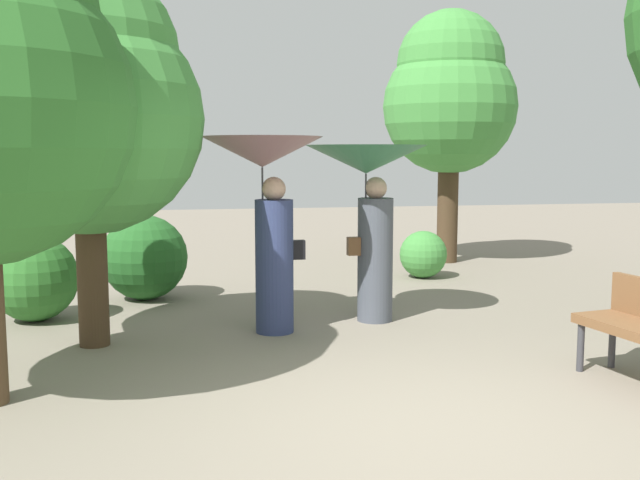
{
  "coord_description": "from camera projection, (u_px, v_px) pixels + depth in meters",
  "views": [
    {
      "loc": [
        -1.61,
        -4.63,
        1.86
      ],
      "look_at": [
        0.0,
        3.3,
        0.9
      ],
      "focal_mm": 40.83,
      "sensor_mm": 36.0,
      "label": 1
    }
  ],
  "objects": [
    {
      "name": "ground_plane",
      "position": [
        414.0,
        424.0,
        5.04
      ],
      "size": [
        40.0,
        40.0,
        0.0
      ],
      "primitive_type": "plane",
      "color": "gray"
    },
    {
      "name": "person_left",
      "position": [
        266.0,
        189.0,
        7.44
      ],
      "size": [
        1.24,
        1.24,
        2.04
      ],
      "rotation": [
        0.0,
        0.0,
        1.69
      ],
      "color": "navy",
      "rests_on": "ground"
    },
    {
      "name": "person_right",
      "position": [
        369.0,
        188.0,
        7.97
      ],
      "size": [
        1.33,
        1.33,
        1.96
      ],
      "rotation": [
        0.0,
        0.0,
        1.69
      ],
      "color": "#474C56",
      "rests_on": "ground"
    },
    {
      "name": "tree_near_right",
      "position": [
        450.0,
        94.0,
        12.24
      ],
      "size": [
        2.25,
        2.25,
        4.25
      ],
      "color": "#42301E",
      "rests_on": "ground"
    },
    {
      "name": "tree_mid_left",
      "position": [
        86.0,
        99.0,
        6.83
      ],
      "size": [
        2.21,
        2.21,
        3.66
      ],
      "color": "#42301E",
      "rests_on": "ground"
    },
    {
      "name": "bush_path_left",
      "position": [
        145.0,
        257.0,
        9.29
      ],
      "size": [
        1.09,
        1.09,
        1.09
      ],
      "primitive_type": "sphere",
      "color": "#235B23",
      "rests_on": "ground"
    },
    {
      "name": "bush_path_right",
      "position": [
        423.0,
        254.0,
        10.93
      ],
      "size": [
        0.71,
        0.71,
        0.71
      ],
      "primitive_type": "sphere",
      "color": "#428C3D",
      "rests_on": "ground"
    },
    {
      "name": "bush_behind_bench",
      "position": [
        34.0,
        278.0,
        8.09
      ],
      "size": [
        0.97,
        0.97,
        0.97
      ],
      "primitive_type": "sphere",
      "color": "#2D6B28",
      "rests_on": "ground"
    }
  ]
}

